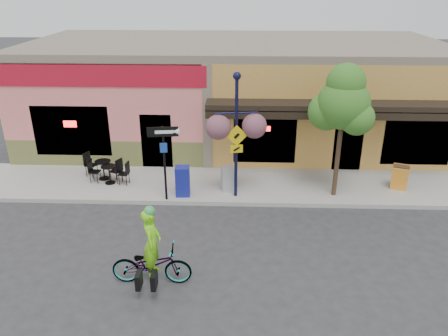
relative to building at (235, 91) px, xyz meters
name	(u,v)px	position (x,y,z in m)	size (l,w,h in m)	color
ground	(232,214)	(0.00, -7.50, -2.25)	(90.00, 90.00, 0.00)	#2D2D30
sidewalk	(233,185)	(0.00, -5.50, -2.17)	(24.00, 3.00, 0.15)	#9E9B93
curb	(232,203)	(0.00, -6.95, -2.17)	(24.00, 0.12, 0.15)	#A8A59E
building	(235,91)	(0.00, 0.00, 0.00)	(18.20, 8.20, 4.50)	#EA7773
bicycle	(152,265)	(-1.92, -11.05, -1.73)	(0.69, 1.99, 1.05)	maroon
cyclist_rider	(153,252)	(-1.87, -11.05, -1.35)	(0.66, 0.43, 1.81)	#7AE918
lamp_post	(236,137)	(0.12, -6.50, 0.04)	(1.36, 0.55, 4.27)	#111136
one_way_sign	(165,164)	(-2.22, -6.85, -0.80)	(0.99, 0.22, 2.59)	black
cafe_set_left	(103,167)	(-4.80, -5.31, -1.63)	(1.56, 0.78, 0.94)	black
cafe_set_right	(109,172)	(-4.49, -5.67, -1.66)	(1.48, 0.74, 0.89)	black
newspaper_box_blue	(183,181)	(-1.70, -6.53, -1.57)	(0.48, 0.42, 1.06)	navy
newspaper_box_grey	(227,179)	(-0.17, -6.09, -1.66)	(0.41, 0.37, 0.88)	#9E9E9E
street_tree	(340,132)	(3.52, -6.29, 0.19)	(1.79, 1.79, 4.58)	#3D7A26
sandwich_board	(400,179)	(5.84, -5.95, -1.65)	(0.54, 0.40, 0.90)	orange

